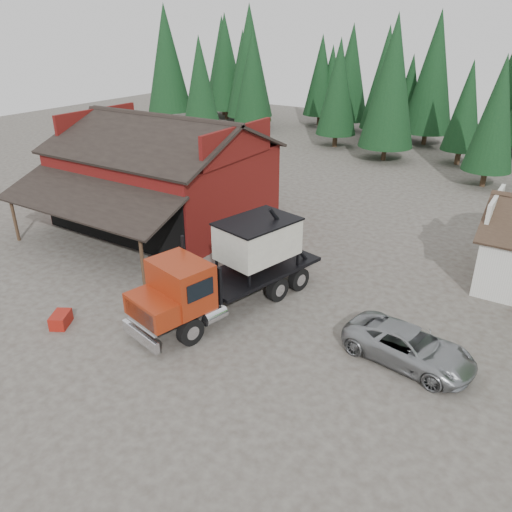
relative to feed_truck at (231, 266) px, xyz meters
The scene contains 9 objects.
ground 3.54m from the feed_truck, 79.97° to the right, with size 120.00×120.00×0.00m, color #453E36.
red_barn 12.70m from the feed_truck, 145.88° to the left, with size 12.80×13.63×7.18m.
conifer_backdrop 39.28m from the feed_truck, 89.28° to the left, with size 76.00×16.00×16.00m, color #103218, non-canonical shape.
near_pine_a 33.42m from the feed_truck, 130.46° to the left, with size 4.40×4.40×11.40m.
near_pine_b 28.23m from the feed_truck, 76.58° to the left, with size 3.96×3.96×10.40m.
near_pine_d 31.85m from the feed_truck, 96.41° to the left, with size 5.28×5.28×13.40m.
feed_truck is the anchor object (origin of this frame).
silver_car 8.61m from the feed_truck, ahead, with size 2.41×5.22×1.45m, color #96999D.
equip_box 8.05m from the feed_truck, 134.61° to the right, with size 0.70×1.10×0.60m, color maroon.
Camera 1 is at (11.72, -14.17, 12.44)m, focal length 35.00 mm.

